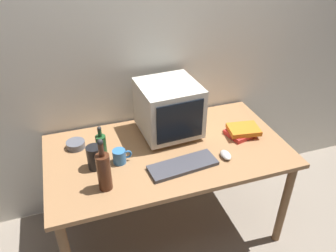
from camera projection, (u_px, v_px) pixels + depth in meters
name	position (u px, v px, depth m)	size (l,w,h in m)	color
ground_plane	(168.00, 226.00, 2.56)	(6.00, 6.00, 0.00)	gray
back_wall	(146.00, 48.00, 2.27)	(4.00, 0.08, 2.50)	silver
desk	(168.00, 159.00, 2.21)	(1.55, 0.84, 0.73)	#9E7047
crt_monitor	(169.00, 109.00, 2.22)	(0.40, 0.41, 0.37)	beige
keyboard	(183.00, 165.00, 2.01)	(0.42, 0.15, 0.02)	#3F3F47
computer_mouse	(226.00, 155.00, 2.08)	(0.06, 0.10, 0.04)	beige
bottle_tall	(104.00, 170.00, 1.80)	(0.08, 0.08, 0.33)	#472314
bottle_short	(101.00, 144.00, 2.08)	(0.06, 0.06, 0.21)	#1E4C23
book_stack	(243.00, 131.00, 2.29)	(0.24, 0.20, 0.06)	red
mug	(120.00, 156.00, 2.03)	(0.12, 0.08, 0.09)	#3370B2
cd_spindle	(76.00, 145.00, 2.17)	(0.12, 0.12, 0.04)	#595B66
metal_canister	(95.00, 157.00, 1.97)	(0.09, 0.09, 0.15)	black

